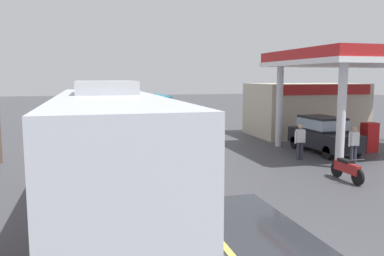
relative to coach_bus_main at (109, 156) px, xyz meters
The scene contains 11 objects.
ground 16.14m from the coach_bus_main, 81.49° to the left, with size 120.00×120.00×0.00m, color #424247.
lane_divider_stripe 11.26m from the coach_bus_main, 77.68° to the left, with size 0.16×50.00×0.01m, color #D8CC4C.
wet_puddle_patch 4.28m from the coach_bus_main, 28.45° to the right, with size 2.44×5.86×0.01m, color #26282D.
coach_bus_main is the anchor object (origin of this frame).
gas_station_roadside 17.04m from the coach_bus_main, 38.06° to the left, with size 9.10×11.95×5.10m.
car_at_pump 12.90m from the coach_bus_main, 31.57° to the left, with size 1.70×4.20×1.82m.
minibus_opposing_lane 20.25m from the coach_bus_main, 77.49° to the left, with size 2.04×6.13×2.44m.
motorcycle_parked_forecourt 8.88m from the coach_bus_main, 10.93° to the left, with size 0.55×1.80×0.92m.
pedestrian_near_pump 10.47m from the coach_bus_main, 31.39° to the left, with size 0.55×0.22×1.66m.
pedestrian_by_shop 11.56m from the coach_bus_main, 20.82° to the left, with size 0.55×0.22×1.66m.
car_trailing_behind_bus 17.11m from the coach_bus_main, 90.57° to the left, with size 1.70×4.20×1.82m.
Camera 1 is at (-2.89, -6.22, 3.77)m, focal length 36.44 mm.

